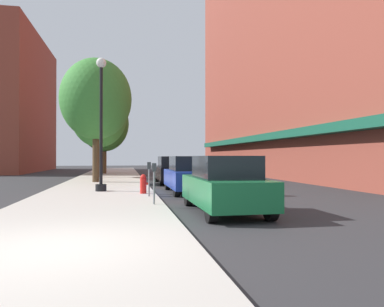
{
  "coord_description": "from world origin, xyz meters",
  "views": [
    {
      "loc": [
        1.1,
        -6.36,
        1.63
      ],
      "look_at": [
        5.12,
        15.12,
        1.83
      ],
      "focal_mm": 34.11,
      "sensor_mm": 36.0,
      "label": 1
    }
  ],
  "objects_px": {
    "tree_far": "(96,99)",
    "car_black": "(172,170)",
    "fire_hydrant": "(143,184)",
    "parking_meter_near": "(149,175)",
    "car_blue": "(189,175)",
    "tree_mid": "(104,124)",
    "car_green": "(224,185)",
    "parking_meter_far": "(154,178)",
    "lamppost": "(101,121)",
    "tree_near": "(99,116)"
  },
  "relations": [
    {
      "from": "tree_far",
      "to": "car_black",
      "type": "relative_size",
      "value": 1.73
    },
    {
      "from": "car_black",
      "to": "fire_hydrant",
      "type": "bearing_deg",
      "value": -106.14
    },
    {
      "from": "parking_meter_near",
      "to": "car_blue",
      "type": "relative_size",
      "value": 0.3
    },
    {
      "from": "tree_mid",
      "to": "car_black",
      "type": "relative_size",
      "value": 1.64
    },
    {
      "from": "tree_far",
      "to": "car_green",
      "type": "distance_m",
      "value": 13.83
    },
    {
      "from": "car_green",
      "to": "car_black",
      "type": "bearing_deg",
      "value": 89.39
    },
    {
      "from": "tree_far",
      "to": "car_blue",
      "type": "distance_m",
      "value": 8.96
    },
    {
      "from": "parking_meter_far",
      "to": "tree_mid",
      "type": "height_order",
      "value": "tree_mid"
    },
    {
      "from": "parking_meter_near",
      "to": "car_blue",
      "type": "bearing_deg",
      "value": 48.65
    },
    {
      "from": "parking_meter_near",
      "to": "car_black",
      "type": "distance_m",
      "value": 8.28
    },
    {
      "from": "fire_hydrant",
      "to": "tree_mid",
      "type": "height_order",
      "value": "tree_mid"
    },
    {
      "from": "lamppost",
      "to": "car_green",
      "type": "bearing_deg",
      "value": -58.04
    },
    {
      "from": "fire_hydrant",
      "to": "parking_meter_near",
      "type": "bearing_deg",
      "value": -82.09
    },
    {
      "from": "car_blue",
      "to": "car_black",
      "type": "distance_m",
      "value": 5.83
    },
    {
      "from": "tree_near",
      "to": "car_black",
      "type": "relative_size",
      "value": 1.62
    },
    {
      "from": "parking_meter_near",
      "to": "tree_far",
      "type": "relative_size",
      "value": 0.18
    },
    {
      "from": "parking_meter_near",
      "to": "car_black",
      "type": "bearing_deg",
      "value": 76.37
    },
    {
      "from": "tree_far",
      "to": "car_black",
      "type": "bearing_deg",
      "value": -7.1
    },
    {
      "from": "car_green",
      "to": "parking_meter_far",
      "type": "bearing_deg",
      "value": 144.92
    },
    {
      "from": "parking_meter_far",
      "to": "lamppost",
      "type": "bearing_deg",
      "value": 111.62
    },
    {
      "from": "fire_hydrant",
      "to": "tree_mid",
      "type": "xyz_separation_m",
      "value": [
        -2.54,
        18.82,
        4.12
      ]
    },
    {
      "from": "lamppost",
      "to": "car_blue",
      "type": "height_order",
      "value": "lamppost"
    },
    {
      "from": "tree_far",
      "to": "parking_meter_near",
      "type": "bearing_deg",
      "value": -73.14
    },
    {
      "from": "lamppost",
      "to": "parking_meter_far",
      "type": "xyz_separation_m",
      "value": [
        1.94,
        -4.9,
        -2.25
      ]
    },
    {
      "from": "parking_meter_near",
      "to": "tree_mid",
      "type": "height_order",
      "value": "tree_mid"
    },
    {
      "from": "lamppost",
      "to": "fire_hydrant",
      "type": "relative_size",
      "value": 7.47
    },
    {
      "from": "lamppost",
      "to": "car_black",
      "type": "bearing_deg",
      "value": 54.82
    },
    {
      "from": "lamppost",
      "to": "parking_meter_far",
      "type": "height_order",
      "value": "lamppost"
    },
    {
      "from": "car_blue",
      "to": "tree_mid",
      "type": "bearing_deg",
      "value": 106.47
    },
    {
      "from": "tree_far",
      "to": "car_blue",
      "type": "xyz_separation_m",
      "value": [
        4.56,
        -6.39,
        -4.3
      ]
    },
    {
      "from": "tree_near",
      "to": "tree_mid",
      "type": "height_order",
      "value": "tree_mid"
    },
    {
      "from": "car_green",
      "to": "car_blue",
      "type": "distance_m",
      "value": 5.93
    },
    {
      "from": "car_green",
      "to": "car_black",
      "type": "xyz_separation_m",
      "value": [
        0.0,
        11.76,
        0.0
      ]
    },
    {
      "from": "tree_mid",
      "to": "car_blue",
      "type": "bearing_deg",
      "value": -75.3
    },
    {
      "from": "car_black",
      "to": "parking_meter_far",
      "type": "bearing_deg",
      "value": -99.82
    },
    {
      "from": "parking_meter_far",
      "to": "car_black",
      "type": "relative_size",
      "value": 0.3
    },
    {
      "from": "lamppost",
      "to": "tree_mid",
      "type": "bearing_deg",
      "value": 92.49
    },
    {
      "from": "parking_meter_near",
      "to": "tree_near",
      "type": "relative_size",
      "value": 0.19
    },
    {
      "from": "tree_near",
      "to": "tree_far",
      "type": "relative_size",
      "value": 0.94
    },
    {
      "from": "car_green",
      "to": "tree_far",
      "type": "bearing_deg",
      "value": 109.69
    },
    {
      "from": "lamppost",
      "to": "car_blue",
      "type": "distance_m",
      "value": 4.58
    },
    {
      "from": "parking_meter_far",
      "to": "car_black",
      "type": "distance_m",
      "value": 10.6
    },
    {
      "from": "tree_far",
      "to": "tree_near",
      "type": "bearing_deg",
      "value": 91.76
    },
    {
      "from": "tree_mid",
      "to": "car_blue",
      "type": "height_order",
      "value": "tree_mid"
    },
    {
      "from": "tree_near",
      "to": "fire_hydrant",
      "type": "bearing_deg",
      "value": -78.51
    },
    {
      "from": "lamppost",
      "to": "tree_near",
      "type": "height_order",
      "value": "tree_near"
    },
    {
      "from": "fire_hydrant",
      "to": "tree_near",
      "type": "xyz_separation_m",
      "value": [
        -2.62,
        12.89,
        4.19
      ]
    },
    {
      "from": "parking_meter_near",
      "to": "car_green",
      "type": "distance_m",
      "value": 4.2
    },
    {
      "from": "parking_meter_far",
      "to": "car_blue",
      "type": "xyz_separation_m",
      "value": [
        1.95,
        4.59,
        -0.14
      ]
    },
    {
      "from": "tree_mid",
      "to": "tree_far",
      "type": "distance_m",
      "value": 11.34
    }
  ]
}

